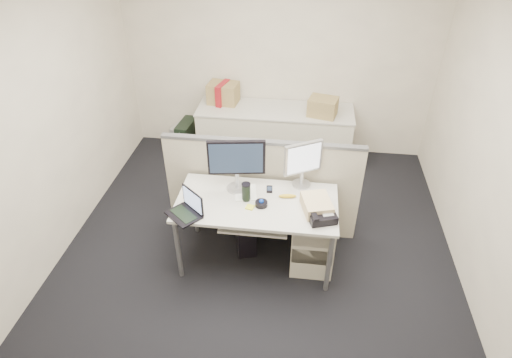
# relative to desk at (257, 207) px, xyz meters

# --- Properties ---
(floor) EXTENTS (4.00, 4.50, 0.01)m
(floor) POSITION_rel_desk_xyz_m (0.00, 0.00, -0.67)
(floor) COLOR black
(floor) RESTS_ON ground
(wall_back) EXTENTS (4.00, 0.02, 2.70)m
(wall_back) POSITION_rel_desk_xyz_m (0.00, 2.25, 0.69)
(wall_back) COLOR beige
(wall_back) RESTS_ON ground
(wall_left) EXTENTS (0.02, 4.50, 2.70)m
(wall_left) POSITION_rel_desk_xyz_m (-2.00, 0.00, 0.69)
(wall_left) COLOR beige
(wall_left) RESTS_ON ground
(wall_right) EXTENTS (0.02, 4.50, 2.70)m
(wall_right) POSITION_rel_desk_xyz_m (2.00, 0.00, 0.69)
(wall_right) COLOR beige
(wall_right) RESTS_ON ground
(desk) EXTENTS (1.50, 0.75, 0.73)m
(desk) POSITION_rel_desk_xyz_m (0.00, 0.00, 0.00)
(desk) COLOR beige
(desk) RESTS_ON floor
(keyboard_tray) EXTENTS (0.62, 0.32, 0.02)m
(keyboard_tray) POSITION_rel_desk_xyz_m (0.00, -0.18, -0.04)
(keyboard_tray) COLOR beige
(keyboard_tray) RESTS_ON desk
(drawer_pedestal) EXTENTS (0.40, 0.55, 0.65)m
(drawer_pedestal) POSITION_rel_desk_xyz_m (0.55, 0.05, -0.34)
(drawer_pedestal) COLOR beige
(drawer_pedestal) RESTS_ON floor
(cubicle_partition) EXTENTS (2.00, 0.06, 1.10)m
(cubicle_partition) POSITION_rel_desk_xyz_m (0.00, 0.45, -0.11)
(cubicle_partition) COLOR #B6AD91
(cubicle_partition) RESTS_ON floor
(back_counter) EXTENTS (2.00, 0.60, 0.72)m
(back_counter) POSITION_rel_desk_xyz_m (0.00, 1.93, -0.30)
(back_counter) COLOR beige
(back_counter) RESTS_ON floor
(monitor_main) EXTENTS (0.56, 0.28, 0.53)m
(monitor_main) POSITION_rel_desk_xyz_m (-0.21, 0.18, 0.33)
(monitor_main) COLOR black
(monitor_main) RESTS_ON desk
(monitor_small) EXTENTS (0.43, 0.35, 0.47)m
(monitor_small) POSITION_rel_desk_xyz_m (0.40, 0.32, 0.30)
(monitor_small) COLOR #B7B7BC
(monitor_small) RESTS_ON desk
(laptop) EXTENTS (0.37, 0.36, 0.22)m
(laptop) POSITION_rel_desk_xyz_m (-0.62, -0.28, 0.18)
(laptop) COLOR black
(laptop) RESTS_ON desk
(trackball) EXTENTS (0.12, 0.12, 0.04)m
(trackball) POSITION_rel_desk_xyz_m (0.05, -0.05, 0.09)
(trackball) COLOR black
(trackball) RESTS_ON desk
(desk_phone) EXTENTS (0.28, 0.26, 0.07)m
(desk_phone) POSITION_rel_desk_xyz_m (0.60, -0.18, 0.10)
(desk_phone) COLOR black
(desk_phone) RESTS_ON desk
(paper_stack) EXTENTS (0.24, 0.29, 0.01)m
(paper_stack) POSITION_rel_desk_xyz_m (-0.12, 0.12, 0.07)
(paper_stack) COLOR white
(paper_stack) RESTS_ON desk
(sticky_pad) EXTENTS (0.09, 0.09, 0.01)m
(sticky_pad) POSITION_rel_desk_xyz_m (-0.05, -0.09, 0.07)
(sticky_pad) COLOR yellow
(sticky_pad) RESTS_ON desk
(travel_mug) EXTENTS (0.10, 0.10, 0.17)m
(travel_mug) POSITION_rel_desk_xyz_m (-0.10, 0.02, 0.15)
(travel_mug) COLOR black
(travel_mug) RESTS_ON desk
(banana) EXTENTS (0.17, 0.06, 0.04)m
(banana) POSITION_rel_desk_xyz_m (0.28, 0.10, 0.08)
(banana) COLOR gold
(banana) RESTS_ON desk
(cellphone) EXTENTS (0.07, 0.11, 0.01)m
(cellphone) POSITION_rel_desk_xyz_m (0.10, 0.20, 0.07)
(cellphone) COLOR black
(cellphone) RESTS_ON desk
(manila_folders) EXTENTS (0.31, 0.36, 0.11)m
(manila_folders) POSITION_rel_desk_xyz_m (0.55, -0.05, 0.12)
(manila_folders) COLOR tan
(manila_folders) RESTS_ON desk
(keyboard) EXTENTS (0.44, 0.23, 0.02)m
(keyboard) POSITION_rel_desk_xyz_m (-0.05, -0.14, -0.02)
(keyboard) COLOR black
(keyboard) RESTS_ON keyboard_tray
(pc_tower_desk) EXTENTS (0.30, 0.49, 0.42)m
(pc_tower_desk) POSITION_rel_desk_xyz_m (-0.15, 0.20, -0.45)
(pc_tower_desk) COLOR black
(pc_tower_desk) RESTS_ON floor
(pc_tower_spare_dark) EXTENTS (0.23, 0.46, 0.42)m
(pc_tower_spare_dark) POSITION_rel_desk_xyz_m (-1.25, 2.03, -0.46)
(pc_tower_spare_dark) COLOR black
(pc_tower_spare_dark) RESTS_ON floor
(pc_tower_spare_silver) EXTENTS (0.28, 0.44, 0.38)m
(pc_tower_spare_silver) POSITION_rel_desk_xyz_m (-1.30, 2.03, -0.47)
(pc_tower_spare_silver) COLOR #B7B7BC
(pc_tower_spare_silver) RESTS_ON floor
(cardboard_box_left) EXTENTS (0.41, 0.33, 0.29)m
(cardboard_box_left) POSITION_rel_desk_xyz_m (-0.70, 2.05, 0.20)
(cardboard_box_left) COLOR olive
(cardboard_box_left) RESTS_ON back_counter
(cardboard_box_right) EXTENTS (0.40, 0.34, 0.25)m
(cardboard_box_right) POSITION_rel_desk_xyz_m (0.60, 1.84, 0.18)
(cardboard_box_right) COLOR olive
(cardboard_box_right) RESTS_ON back_counter
(red_binder) EXTENTS (0.15, 0.33, 0.30)m
(red_binder) POSITION_rel_desk_xyz_m (-0.70, 2.03, 0.20)
(red_binder) COLOR maroon
(red_binder) RESTS_ON back_counter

